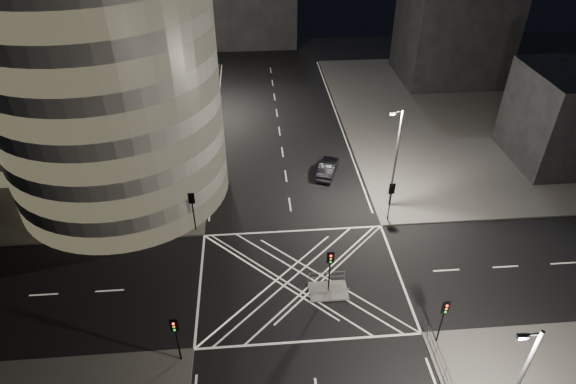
{
  "coord_description": "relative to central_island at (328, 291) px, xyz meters",
  "views": [
    {
      "loc": [
        -3.27,
        -27.13,
        28.05
      ],
      "look_at": [
        -0.36,
        7.9,
        3.0
      ],
      "focal_mm": 30.0,
      "sensor_mm": 36.0,
      "label": 1
    }
  ],
  "objects": [
    {
      "name": "railing_island_south",
      "position": [
        0.0,
        -0.9,
        0.62
      ],
      "size": [
        2.8,
        0.06,
        1.1
      ],
      "primitive_type": "cube",
      "color": "slate",
      "rests_on": "central_island"
    },
    {
      "name": "office_block_rear",
      "position": [
        -24.0,
        43.5,
        11.07
      ],
      "size": [
        24.0,
        16.0,
        22.0
      ],
      "primitive_type": "cube",
      "color": "gray",
      "rests_on": "sidewalk_far_left"
    },
    {
      "name": "railing_island_north",
      "position": [
        0.0,
        0.9,
        0.62
      ],
      "size": [
        2.8,
        0.06,
        1.1
      ],
      "primitive_type": "cube",
      "color": "slate",
      "rests_on": "central_island"
    },
    {
      "name": "building_right_near",
      "position": [
        28.0,
        17.5,
        5.08
      ],
      "size": [
        10.0,
        10.0,
        10.0
      ],
      "primitive_type": "cube",
      "color": "black",
      "rests_on": "sidewalk_far_right"
    },
    {
      "name": "sidewalk_far_right",
      "position": [
        27.0,
        28.5,
        0.0
      ],
      "size": [
        42.0,
        42.0,
        0.15
      ],
      "primitive_type": "cube",
      "color": "#514E4C",
      "rests_on": "ground"
    },
    {
      "name": "street_lamp_left_near",
      "position": [
        -11.44,
        13.5,
        5.47
      ],
      "size": [
        1.25,
        0.25,
        10.0
      ],
      "color": "slate",
      "rests_on": "sidewalk_far_left"
    },
    {
      "name": "building_right_far",
      "position": [
        24.0,
        41.5,
        7.58
      ],
      "size": [
        14.0,
        12.0,
        15.0
      ],
      "primitive_type": "cube",
      "color": "black",
      "rests_on": "sidewalk_far_right"
    },
    {
      "name": "tree_d",
      "position": [
        -12.5,
        28.5,
        4.8
      ],
      "size": [
        5.22,
        5.22,
        7.73
      ],
      "color": "black",
      "rests_on": "sidewalk_far_left"
    },
    {
      "name": "traffic_signal_fr",
      "position": [
        6.8,
        8.3,
        2.84
      ],
      "size": [
        0.55,
        0.22,
        4.0
      ],
      "color": "black",
      "rests_on": "sidewalk_far_right"
    },
    {
      "name": "traffic_signal_island",
      "position": [
        0.0,
        0.0,
        2.84
      ],
      "size": [
        0.55,
        0.22,
        4.0
      ],
      "color": "black",
      "rests_on": "central_island"
    },
    {
      "name": "traffic_signal_nr",
      "position": [
        6.8,
        -5.3,
        2.84
      ],
      "size": [
        0.55,
        0.22,
        4.0
      ],
      "color": "black",
      "rests_on": "sidewalk_near_right"
    },
    {
      "name": "office_tower_curved",
      "position": [
        -22.74,
        20.24,
        12.58
      ],
      "size": [
        30.0,
        29.0,
        27.2
      ],
      "color": "gray",
      "rests_on": "sidewalk_far_left"
    },
    {
      "name": "ground",
      "position": [
        -2.0,
        1.5,
        -0.07
      ],
      "size": [
        120.0,
        120.0,
        0.0
      ],
      "primitive_type": "plane",
      "color": "black",
      "rests_on": "ground"
    },
    {
      "name": "tree_a",
      "position": [
        -12.5,
        10.5,
        5.0
      ],
      "size": [
        4.54,
        4.54,
        7.54
      ],
      "color": "black",
      "rests_on": "sidewalk_far_left"
    },
    {
      "name": "tree_b",
      "position": [
        -12.5,
        16.5,
        5.19
      ],
      "size": [
        5.21,
        5.21,
        8.13
      ],
      "color": "black",
      "rests_on": "sidewalk_far_left"
    },
    {
      "name": "street_lamp_right_far",
      "position": [
        7.44,
        10.5,
        5.47
      ],
      "size": [
        1.25,
        0.25,
        10.0
      ],
      "color": "slate",
      "rests_on": "sidewalk_far_right"
    },
    {
      "name": "sedan",
      "position": [
        2.43,
        16.53,
        0.69
      ],
      "size": [
        3.09,
        4.94,
        1.54
      ],
      "primitive_type": "imported",
      "rotation": [
        0.0,
        0.0,
        2.8
      ],
      "color": "black",
      "rests_on": "ground"
    },
    {
      "name": "traffic_signal_nl",
      "position": [
        -10.8,
        -5.3,
        2.84
      ],
      "size": [
        0.55,
        0.22,
        4.0
      ],
      "color": "black",
      "rests_on": "sidewalk_near_left"
    },
    {
      "name": "traffic_signal_fl",
      "position": [
        -10.8,
        8.3,
        2.84
      ],
      "size": [
        0.55,
        0.22,
        4.0
      ],
      "color": "black",
      "rests_on": "sidewalk_far_left"
    },
    {
      "name": "central_island",
      "position": [
        0.0,
        0.0,
        0.0
      ],
      "size": [
        3.0,
        2.0,
        0.15
      ],
      "primitive_type": "cube",
      "color": "slate",
      "rests_on": "ground"
    },
    {
      "name": "street_lamp_left_far",
      "position": [
        -11.44,
        31.5,
        5.47
      ],
      "size": [
        1.25,
        0.25,
        10.0
      ],
      "color": "slate",
      "rests_on": "sidewalk_far_left"
    },
    {
      "name": "tree_c",
      "position": [
        -12.5,
        22.5,
        4.31
      ],
      "size": [
        4.25,
        4.25,
        6.68
      ],
      "color": "black",
      "rests_on": "sidewalk_far_left"
    },
    {
      "name": "tree_e",
      "position": [
        -12.5,
        34.5,
        3.98
      ],
      "size": [
        3.71,
        3.71,
        6.05
      ],
      "color": "black",
      "rests_on": "sidewalk_far_left"
    },
    {
      "name": "sidewalk_far_left",
      "position": [
        -31.0,
        28.5,
        0.0
      ],
      "size": [
        42.0,
        42.0,
        0.15
      ],
      "primitive_type": "cube",
      "color": "#514E4C",
      "rests_on": "ground"
    }
  ]
}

